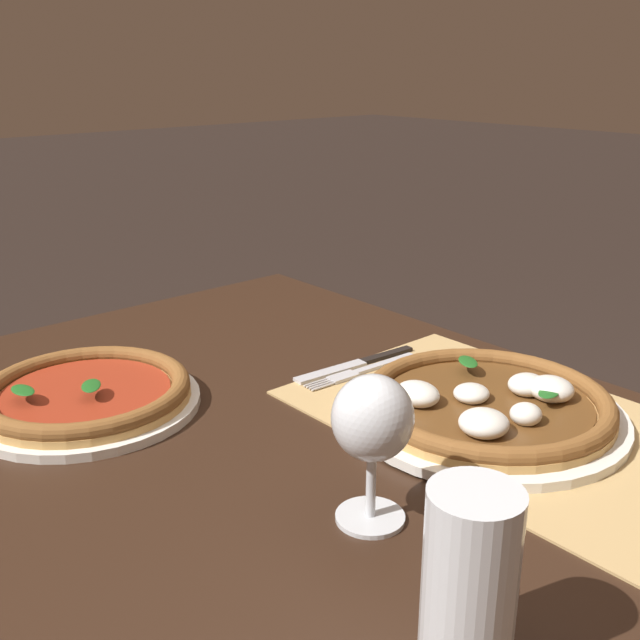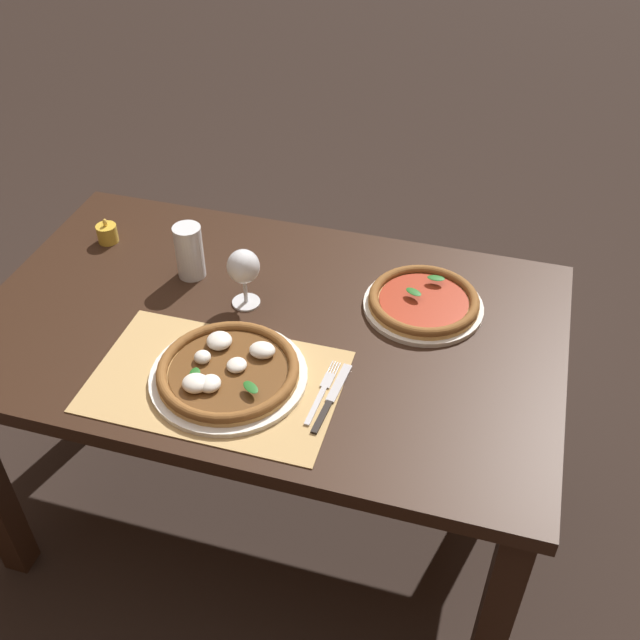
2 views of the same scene
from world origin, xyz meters
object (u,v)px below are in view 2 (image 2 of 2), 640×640
Objects in this scene: pizza_near at (228,371)px; knife at (332,397)px; pizza_far at (424,302)px; votive_candle at (107,234)px; wine_glass at (243,269)px; pint_glass at (190,252)px; fork at (322,392)px.

knife is (0.24, 0.00, -0.02)m from pizza_near.
pizza_far is 0.39m from knife.
votive_candle reaches higher than pizza_far.
pint_glass is at bearing 157.57° from wine_glass.
votive_candle is (-0.89, 0.05, 0.00)m from pizza_far.
fork is 2.79× the size of votive_candle.
votive_candle reaches higher than pizza_near.
pizza_far is 0.60m from pint_glass.
pizza_near is 4.85× the size of votive_candle.
pizza_near is 1.18× the size of pizza_far.
pizza_near is 0.24m from knife.
votive_candle reaches higher than fork.
pizza_near is 0.21m from fork.
wine_glass is 0.49m from votive_candle.
pizza_near reaches higher than knife.
pizza_near reaches higher than pizza_far.
fork is (0.44, -0.32, -0.06)m from pint_glass.
pizza_near reaches higher than fork.
knife is (0.47, -0.33, -0.06)m from pint_glass.
pizza_far is at bearing 65.79° from fork.
wine_glass is at bearing -166.38° from pizza_far.
knife is at bearing -28.56° from votive_candle.
knife is at bearing -41.55° from wine_glass.
votive_candle is at bearing 164.62° from pint_glass.
knife reaches higher than fork.
pizza_near is 1.62× the size of knife.
pizza_near is 2.41× the size of pint_glass.
pizza_far is 4.10× the size of votive_candle.
pizza_near is 2.25× the size of wine_glass.
wine_glass reaches higher than votive_candle.
pint_glass is at bearing 144.22° from fork.
pizza_near is 0.28m from wine_glass.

